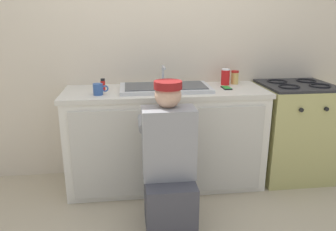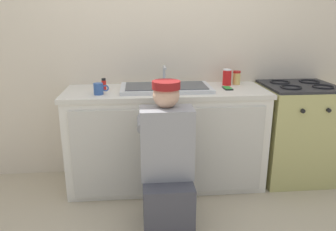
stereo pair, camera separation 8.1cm
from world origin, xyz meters
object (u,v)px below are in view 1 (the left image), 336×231
Objects in this scene: sink_double_basin at (165,87)px; stove_range at (292,131)px; condiment_jar at (235,77)px; spice_bottle_red at (103,85)px; cell_phone at (226,88)px; plumber_person at (169,169)px; soda_cup_red at (225,77)px; coffee_mug at (98,89)px.

sink_double_basin is 1.33m from stove_range.
condiment_jar is 1.25m from spice_bottle_red.
stove_range is at bearing 1.90° from cell_phone.
sink_double_basin is 0.72× the size of plumber_person.
spice_bottle_red is at bearing 178.99° from stove_range.
sink_double_basin reaches higher than soda_cup_red.
coffee_mug is (-1.13, -0.12, 0.04)m from cell_phone.
sink_double_basin is 5.26× the size of soda_cup_red.
spice_bottle_red is at bearing 125.02° from plumber_person.
coffee_mug reaches higher than cell_phone.
spice_bottle_red reaches higher than stove_range.
soda_cup_red is (-0.10, -0.03, 0.01)m from condiment_jar.
coffee_mug is 1.20m from soda_cup_red.
plumber_person reaches higher than stove_range.
stove_range is at bearing 4.37° from coffee_mug.
spice_bottle_red is at bearing -174.42° from soda_cup_red.
stove_range is 1.86m from spice_bottle_red.
stove_range is 7.48× the size of coffee_mug.
spice_bottle_red is at bearing 176.92° from sink_double_basin.
condiment_jar reaches higher than coffee_mug.
soda_cup_red is at bearing 13.39° from sink_double_basin.
coffee_mug is 0.83× the size of soda_cup_red.
condiment_jar is at bearing 13.73° from sink_double_basin.
sink_double_basin is at bearing -166.61° from soda_cup_red.
soda_cup_red is at bearing -164.31° from condiment_jar.
sink_double_basin reaches higher than condiment_jar.
sink_double_basin reaches higher than coffee_mug.
cell_phone is 0.18m from soda_cup_red.
spice_bottle_red is 0.69× the size of soda_cup_red.
soda_cup_red is (1.14, 0.11, 0.02)m from spice_bottle_red.
plumber_person is 1.24m from condiment_jar.
condiment_jar is at bearing 13.80° from coffee_mug.
spice_bottle_red is at bearing 177.16° from cell_phone.
stove_range is 8.97× the size of spice_bottle_red.
coffee_mug is (-1.82, -0.14, 0.49)m from stove_range.
soda_cup_red is (0.64, 0.82, 0.52)m from plumber_person.
plumber_person is 7.89× the size of cell_phone.
plumber_person reaches higher than coffee_mug.
plumber_person is at bearing -54.98° from spice_bottle_red.
soda_cup_red is (-0.66, 0.14, 0.52)m from stove_range.
condiment_jar reaches higher than stove_range.
soda_cup_red is at bearing 5.58° from spice_bottle_red.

